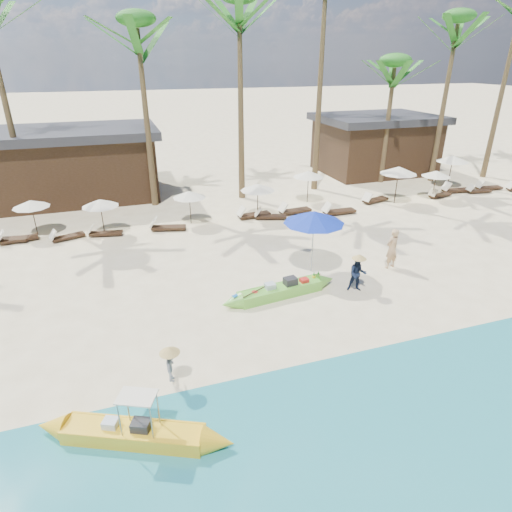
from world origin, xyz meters
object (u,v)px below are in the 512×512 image
object	(u,v)px
green_canoe	(280,290)
blue_umbrella	(314,217)
tourist	(392,249)
yellow_canoe	(134,433)

from	to	relation	value
green_canoe	blue_umbrella	distance (m)	3.34
green_canoe	tourist	world-z (taller)	tourist
tourist	blue_umbrella	distance (m)	3.77
green_canoe	yellow_canoe	size ratio (longest dim) A/B	1.07
blue_umbrella	yellow_canoe	bearing A→B (deg)	-138.80
yellow_canoe	tourist	world-z (taller)	tourist
green_canoe	yellow_canoe	world-z (taller)	yellow_canoe
tourist	green_canoe	bearing A→B (deg)	-4.43
green_canoe	yellow_canoe	xyz separation A→B (m)	(-5.74, -5.23, -0.00)
green_canoe	blue_umbrella	xyz separation A→B (m)	(2.00, 1.54, 2.19)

